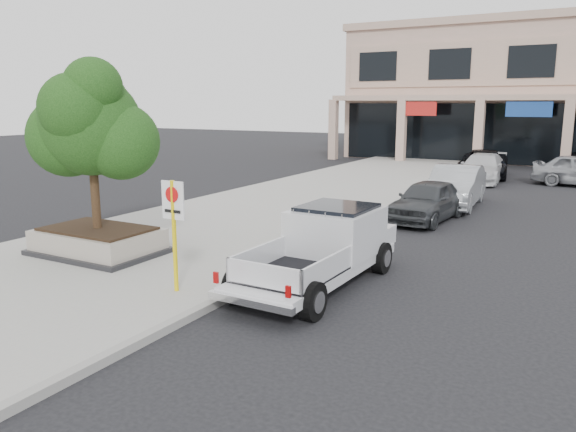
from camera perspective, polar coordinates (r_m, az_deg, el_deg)
The scene contains 12 objects.
ground at distance 11.56m, azimuth 2.46°, elevation -8.66°, with size 120.00×120.00×0.00m, color black.
sidewalk at distance 19.22m, azimuth -4.11°, elevation -0.29°, with size 8.00×52.00×0.15m, color gray.
curb at distance 17.41m, azimuth 6.83°, elevation -1.58°, with size 0.20×52.00×0.15m, color gray.
planter at distance 15.26m, azimuth -18.71°, elevation -2.42°, with size 3.20×2.20×0.68m.
planter_tree at distance 14.87m, azimuth -18.64°, elevation 8.70°, with size 2.90×2.55×4.00m.
no_parking_sign at distance 11.55m, azimuth -11.54°, elevation -0.47°, with size 0.55×0.09×2.30m.
hedge at distance 15.70m, azimuth 3.39°, elevation -0.92°, with size 1.10×0.99×0.94m, color #144313.
pickup_truck at distance 12.22m, azimuth 2.93°, elevation -3.43°, with size 1.97×5.31×1.67m, color silver, non-canonical shape.
curb_car_a at distance 19.69m, azimuth 13.94°, elevation 1.53°, with size 1.65×4.10×1.40m, color #333538.
curb_car_b at distance 22.75m, azimuth 16.65°, elevation 2.92°, with size 1.68×4.81×1.59m, color #AAAEB2.
curb_car_c at distance 30.33m, azimuth 19.14°, elevation 4.62°, with size 1.99×4.89×1.42m, color silver.
curb_car_d at distance 32.34m, azimuth 19.23°, elevation 5.05°, with size 2.44×5.29×1.47m, color black.
Camera 1 is at (4.87, -9.70, 3.96)m, focal length 35.00 mm.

